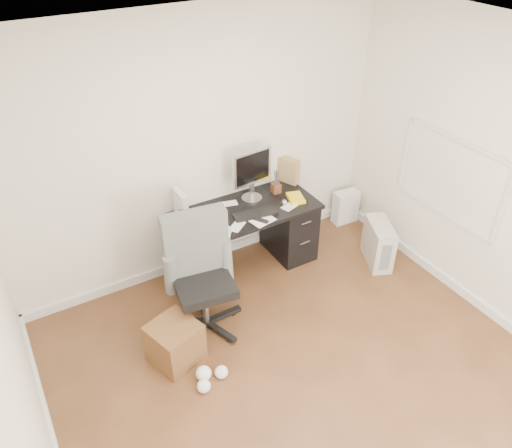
{
  "coord_description": "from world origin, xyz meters",
  "views": [
    {
      "loc": [
        -1.76,
        -2.1,
        3.53
      ],
      "look_at": [
        0.16,
        1.2,
        0.88
      ],
      "focal_mm": 35.0,
      "sensor_mm": 36.0,
      "label": 1
    }
  ],
  "objects_px": {
    "desk": "(246,237)",
    "keyboard": "(255,214)",
    "lcd_monitor": "(252,175)",
    "wicker_basket": "(175,343)",
    "office_chair": "(203,279)",
    "pc_tower": "(378,243)"
  },
  "relations": [
    {
      "from": "desk",
      "to": "office_chair",
      "type": "relative_size",
      "value": 1.27
    },
    {
      "from": "desk",
      "to": "pc_tower",
      "type": "distance_m",
      "value": 1.46
    },
    {
      "from": "lcd_monitor",
      "to": "wicker_basket",
      "type": "relative_size",
      "value": 1.47
    },
    {
      "from": "office_chair",
      "to": "keyboard",
      "type": "bearing_deg",
      "value": 37.98
    },
    {
      "from": "keyboard",
      "to": "office_chair",
      "type": "distance_m",
      "value": 0.93
    },
    {
      "from": "lcd_monitor",
      "to": "wicker_basket",
      "type": "distance_m",
      "value": 1.83
    },
    {
      "from": "office_chair",
      "to": "wicker_basket",
      "type": "height_order",
      "value": "office_chair"
    },
    {
      "from": "lcd_monitor",
      "to": "wicker_basket",
      "type": "bearing_deg",
      "value": -150.36
    },
    {
      "from": "desk",
      "to": "keyboard",
      "type": "bearing_deg",
      "value": -76.54
    },
    {
      "from": "desk",
      "to": "lcd_monitor",
      "type": "distance_m",
      "value": 0.67
    },
    {
      "from": "office_chair",
      "to": "pc_tower",
      "type": "distance_m",
      "value": 2.09
    },
    {
      "from": "desk",
      "to": "lcd_monitor",
      "type": "height_order",
      "value": "lcd_monitor"
    },
    {
      "from": "desk",
      "to": "keyboard",
      "type": "xyz_separation_m",
      "value": [
        0.03,
        -0.14,
        0.36
      ]
    },
    {
      "from": "lcd_monitor",
      "to": "wicker_basket",
      "type": "xyz_separation_m",
      "value": [
        -1.32,
        -0.95,
        -0.84
      ]
    },
    {
      "from": "desk",
      "to": "pc_tower",
      "type": "height_order",
      "value": "desk"
    },
    {
      "from": "pc_tower",
      "to": "office_chair",
      "type": "bearing_deg",
      "value": -157.81
    },
    {
      "from": "wicker_basket",
      "to": "office_chair",
      "type": "bearing_deg",
      "value": 28.82
    },
    {
      "from": "office_chair",
      "to": "pc_tower",
      "type": "bearing_deg",
      "value": 6.77
    },
    {
      "from": "lcd_monitor",
      "to": "pc_tower",
      "type": "relative_size",
      "value": 1.17
    },
    {
      "from": "wicker_basket",
      "to": "keyboard",
      "type": "bearing_deg",
      "value": 29.24
    },
    {
      "from": "keyboard",
      "to": "wicker_basket",
      "type": "height_order",
      "value": "keyboard"
    },
    {
      "from": "lcd_monitor",
      "to": "keyboard",
      "type": "xyz_separation_m",
      "value": [
        -0.12,
        -0.28,
        -0.28
      ]
    }
  ]
}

